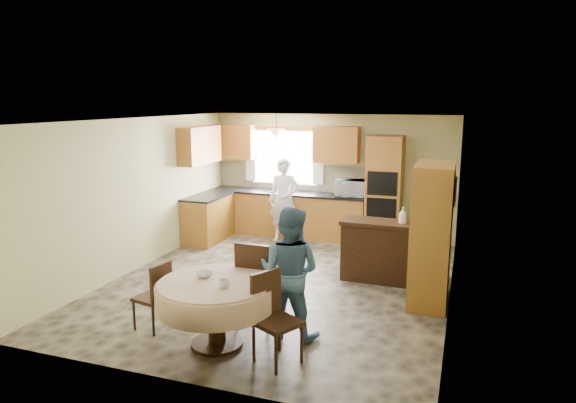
{
  "coord_description": "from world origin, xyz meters",
  "views": [
    {
      "loc": [
        2.61,
        -7.08,
        2.79
      ],
      "look_at": [
        0.02,
        0.3,
        1.23
      ],
      "focal_mm": 32.0,
      "sensor_mm": 36.0,
      "label": 1
    }
  ],
  "objects_px": {
    "chair_left": "(156,293)",
    "person_sink": "(284,200)",
    "dining_table": "(216,296)",
    "chair_right": "(273,313)",
    "cupboard": "(432,235)",
    "chair_back": "(256,279)",
    "sideboard": "(381,253)",
    "person_dining": "(290,272)",
    "oven_tower": "(384,191)"
  },
  "relations": [
    {
      "from": "chair_right",
      "to": "person_dining",
      "type": "bearing_deg",
      "value": 30.9
    },
    {
      "from": "chair_back",
      "to": "chair_right",
      "type": "relative_size",
      "value": 1.09
    },
    {
      "from": "cupboard",
      "to": "chair_back",
      "type": "height_order",
      "value": "cupboard"
    },
    {
      "from": "oven_tower",
      "to": "person_sink",
      "type": "height_order",
      "value": "oven_tower"
    },
    {
      "from": "oven_tower",
      "to": "chair_left",
      "type": "bearing_deg",
      "value": -113.05
    },
    {
      "from": "oven_tower",
      "to": "chair_left",
      "type": "xyz_separation_m",
      "value": [
        -2.01,
        -4.73,
        -0.59
      ]
    },
    {
      "from": "dining_table",
      "to": "person_sink",
      "type": "distance_m",
      "value": 4.54
    },
    {
      "from": "sideboard",
      "to": "chair_back",
      "type": "bearing_deg",
      "value": -118.53
    },
    {
      "from": "cupboard",
      "to": "dining_table",
      "type": "bearing_deg",
      "value": -135.65
    },
    {
      "from": "sideboard",
      "to": "cupboard",
      "type": "xyz_separation_m",
      "value": [
        0.77,
        -0.64,
        0.53
      ]
    },
    {
      "from": "chair_back",
      "to": "chair_right",
      "type": "bearing_deg",
      "value": 123.36
    },
    {
      "from": "chair_left",
      "to": "dining_table",
      "type": "bearing_deg",
      "value": 92.57
    },
    {
      "from": "chair_back",
      "to": "chair_right",
      "type": "distance_m",
      "value": 0.95
    },
    {
      "from": "chair_right",
      "to": "oven_tower",
      "type": "bearing_deg",
      "value": 23.76
    },
    {
      "from": "chair_back",
      "to": "person_dining",
      "type": "distance_m",
      "value": 0.56
    },
    {
      "from": "chair_right",
      "to": "person_sink",
      "type": "bearing_deg",
      "value": 46.67
    },
    {
      "from": "dining_table",
      "to": "chair_right",
      "type": "distance_m",
      "value": 0.74
    },
    {
      "from": "person_sink",
      "to": "person_dining",
      "type": "bearing_deg",
      "value": -78.71
    },
    {
      "from": "sideboard",
      "to": "person_sink",
      "type": "xyz_separation_m",
      "value": [
        -2.21,
        1.68,
        0.38
      ]
    },
    {
      "from": "person_dining",
      "to": "cupboard",
      "type": "bearing_deg",
      "value": -129.43
    },
    {
      "from": "dining_table",
      "to": "chair_right",
      "type": "relative_size",
      "value": 1.38
    },
    {
      "from": "sideboard",
      "to": "person_dining",
      "type": "xyz_separation_m",
      "value": [
        -0.73,
        -2.26,
        0.34
      ]
    },
    {
      "from": "chair_back",
      "to": "person_dining",
      "type": "bearing_deg",
      "value": 162.7
    },
    {
      "from": "chair_right",
      "to": "person_sink",
      "type": "distance_m",
      "value": 4.82
    },
    {
      "from": "person_sink",
      "to": "dining_table",
      "type": "bearing_deg",
      "value": -89.42
    },
    {
      "from": "chair_left",
      "to": "chair_right",
      "type": "xyz_separation_m",
      "value": [
        1.61,
        -0.23,
        0.07
      ]
    },
    {
      "from": "chair_left",
      "to": "chair_right",
      "type": "distance_m",
      "value": 1.63
    },
    {
      "from": "oven_tower",
      "to": "chair_left",
      "type": "height_order",
      "value": "oven_tower"
    },
    {
      "from": "person_sink",
      "to": "person_dining",
      "type": "relative_size",
      "value": 1.05
    },
    {
      "from": "oven_tower",
      "to": "chair_right",
      "type": "bearing_deg",
      "value": -94.64
    },
    {
      "from": "chair_back",
      "to": "person_sink",
      "type": "xyz_separation_m",
      "value": [
        -0.98,
        3.79,
        0.23
      ]
    },
    {
      "from": "cupboard",
      "to": "chair_right",
      "type": "distance_m",
      "value": 2.73
    },
    {
      "from": "person_sink",
      "to": "chair_right",
      "type": "bearing_deg",
      "value": -81.06
    },
    {
      "from": "chair_left",
      "to": "person_dining",
      "type": "relative_size",
      "value": 0.54
    },
    {
      "from": "chair_right",
      "to": "person_sink",
      "type": "height_order",
      "value": "person_sink"
    },
    {
      "from": "dining_table",
      "to": "chair_back",
      "type": "xyz_separation_m",
      "value": [
        0.2,
        0.68,
        -0.01
      ]
    },
    {
      "from": "chair_right",
      "to": "chair_left",
      "type": "bearing_deg",
      "value": 110.29
    },
    {
      "from": "chair_left",
      "to": "person_sink",
      "type": "distance_m",
      "value": 4.36
    },
    {
      "from": "sideboard",
      "to": "chair_right",
      "type": "relative_size",
      "value": 1.27
    },
    {
      "from": "sideboard",
      "to": "dining_table",
      "type": "distance_m",
      "value": 3.14
    },
    {
      "from": "sideboard",
      "to": "chair_left",
      "type": "distance_m",
      "value": 3.53
    },
    {
      "from": "sideboard",
      "to": "person_sink",
      "type": "bearing_deg",
      "value": 144.42
    },
    {
      "from": "sideboard",
      "to": "cupboard",
      "type": "bearing_deg",
      "value": -37.8
    },
    {
      "from": "sideboard",
      "to": "dining_table",
      "type": "bearing_deg",
      "value": -115.46
    },
    {
      "from": "chair_back",
      "to": "chair_left",
      "type": "bearing_deg",
      "value": 26.81
    },
    {
      "from": "cupboard",
      "to": "chair_left",
      "type": "bearing_deg",
      "value": -146.69
    },
    {
      "from": "person_sink",
      "to": "person_dining",
      "type": "height_order",
      "value": "person_sink"
    },
    {
      "from": "chair_right",
      "to": "person_sink",
      "type": "relative_size",
      "value": 0.59
    },
    {
      "from": "cupboard",
      "to": "chair_right",
      "type": "bearing_deg",
      "value": -123.14
    },
    {
      "from": "oven_tower",
      "to": "cupboard",
      "type": "relative_size",
      "value": 1.09
    }
  ]
}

